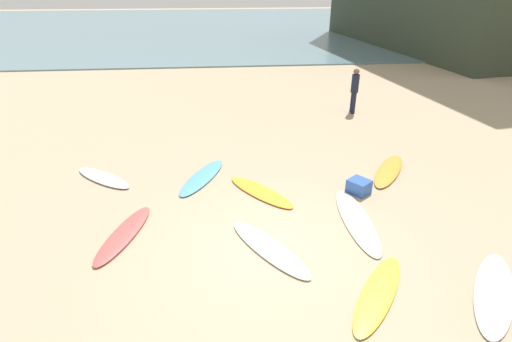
{
  "coord_description": "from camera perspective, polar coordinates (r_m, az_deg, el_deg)",
  "views": [
    {
      "loc": [
        -0.79,
        -5.96,
        4.77
      ],
      "look_at": [
        0.07,
        2.85,
        0.3
      ],
      "focal_mm": 27.47,
      "sensor_mm": 36.0,
      "label": 1
    }
  ],
  "objects": [
    {
      "name": "beachgoer_near",
      "position": [
        15.37,
        14.16,
        11.54
      ],
      "size": [
        0.29,
        0.34,
        1.68
      ],
      "rotation": [
        0.0,
        0.0,
        4.68
      ],
      "color": "#191E33",
      "rests_on": "ground_plane"
    },
    {
      "name": "ground_plane",
      "position": [
        7.67,
        1.59,
        -11.66
      ],
      "size": [
        120.0,
        120.0,
        0.0
      ],
      "primitive_type": "plane",
      "color": "tan"
    },
    {
      "name": "surfboard_0",
      "position": [
        11.09,
        18.76,
        0.05
      ],
      "size": [
        1.71,
        2.13,
        0.09
      ],
      "primitive_type": "ellipsoid",
      "rotation": [
        0.0,
        0.0,
        -0.61
      ],
      "color": "orange",
      "rests_on": "ground_plane"
    },
    {
      "name": "surfboard_4",
      "position": [
        10.88,
        -21.33,
        -0.94
      ],
      "size": [
        1.81,
        1.62,
        0.09
      ],
      "primitive_type": "ellipsoid",
      "rotation": [
        0.0,
        0.0,
        4.02
      ],
      "color": "white",
      "rests_on": "ground_plane"
    },
    {
      "name": "surfboard_2",
      "position": [
        10.28,
        -7.83,
        -0.89
      ],
      "size": [
        1.43,
        2.19,
        0.08
      ],
      "primitive_type": "ellipsoid",
      "rotation": [
        0.0,
        0.0,
        2.69
      ],
      "color": "#4E9ADC",
      "rests_on": "ground_plane"
    },
    {
      "name": "surfboard_3",
      "position": [
        8.75,
        14.47,
        -6.96
      ],
      "size": [
        0.64,
        2.57,
        0.06
      ],
      "primitive_type": "ellipsoid",
      "rotation": [
        0.0,
        0.0,
        -0.02
      ],
      "color": "#E9E8C7",
      "rests_on": "ground_plane"
    },
    {
      "name": "surfboard_8",
      "position": [
        9.52,
        0.69,
        -3.04
      ],
      "size": [
        1.7,
        1.97,
        0.07
      ],
      "primitive_type": "ellipsoid",
      "rotation": [
        0.0,
        0.0,
        0.66
      ],
      "color": "orange",
      "rests_on": "ground_plane"
    },
    {
      "name": "surfboard_1",
      "position": [
        8.49,
        -18.68,
        -8.69
      ],
      "size": [
        1.1,
        2.15,
        0.08
      ],
      "primitive_type": "ellipsoid",
      "rotation": [
        0.0,
        0.0,
        2.84
      ],
      "color": "#E4504D",
      "rests_on": "ground_plane"
    },
    {
      "name": "surfboard_6",
      "position": [
        7.7,
        1.95,
        -11.18
      ],
      "size": [
        1.65,
        2.16,
        0.07
      ],
      "primitive_type": "ellipsoid",
      "rotation": [
        0.0,
        0.0,
        3.71
      ],
      "color": "white",
      "rests_on": "ground_plane"
    },
    {
      "name": "beach_cooler",
      "position": [
        9.8,
        14.75,
        -2.18
      ],
      "size": [
        0.64,
        0.65,
        0.34
      ],
      "primitive_type": "cube",
      "rotation": [
        0.0,
        0.0,
        2.23
      ],
      "color": "#2D56B2",
      "rests_on": "ground_plane"
    },
    {
      "name": "surfboard_7",
      "position": [
        7.89,
        31.33,
        -14.81
      ],
      "size": [
        1.83,
        2.19,
        0.07
      ],
      "primitive_type": "ellipsoid",
      "rotation": [
        0.0,
        0.0,
        -0.63
      ],
      "color": "silver",
      "rests_on": "ground_plane"
    },
    {
      "name": "surfboard_5",
      "position": [
        7.09,
        17.35,
        -16.65
      ],
      "size": [
        1.67,
        2.01,
        0.06
      ],
      "primitive_type": "ellipsoid",
      "rotation": [
        0.0,
        0.0,
        -0.64
      ],
      "color": "yellow",
      "rests_on": "ground_plane"
    },
    {
      "name": "ocean_water",
      "position": [
        42.88,
        -4.78,
        20.37
      ],
      "size": [
        120.0,
        40.0,
        0.08
      ],
      "primitive_type": "cube",
      "color": "slate",
      "rests_on": "ground_plane"
    }
  ]
}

